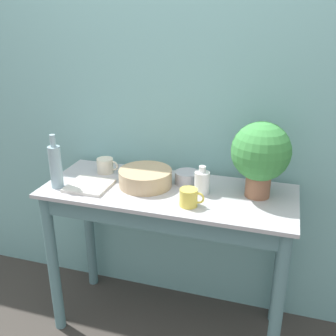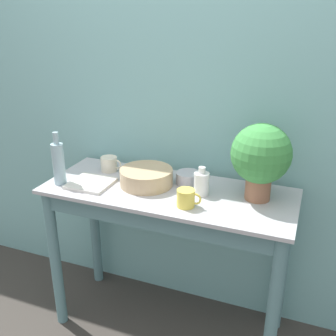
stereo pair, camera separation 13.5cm
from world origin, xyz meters
TOP-DOWN VIEW (x-y plane):
  - wall_back at (0.00, 0.58)m, footprint 6.00×0.05m
  - counter_table at (0.00, 0.24)m, footprint 1.29×0.52m
  - potted_plant at (0.44, 0.32)m, footprint 0.29×0.29m
  - bowl_wash_large at (-0.13, 0.28)m, footprint 0.28×0.28m
  - bottle_tall at (-0.56, 0.13)m, footprint 0.06×0.06m
  - bottle_short at (0.17, 0.27)m, footprint 0.08×0.08m
  - mug_cream at (-0.41, 0.38)m, footprint 0.13×0.09m
  - mug_yellow at (0.15, 0.12)m, footprint 0.12×0.08m
  - bowl_small_steel at (0.07, 0.37)m, footprint 0.13×0.13m
  - tray_board at (-0.40, 0.17)m, footprint 0.22×0.21m

SIDE VIEW (x-z plane):
  - counter_table at x=0.00m, z-range 0.23..1.11m
  - tray_board at x=-0.40m, z-range 0.87..0.89m
  - bowl_small_steel at x=0.07m, z-range 0.87..0.94m
  - mug_cream at x=-0.41m, z-range 0.87..0.96m
  - mug_yellow at x=0.15m, z-range 0.87..0.96m
  - bowl_wash_large at x=-0.13m, z-range 0.87..0.96m
  - bottle_short at x=0.17m, z-range 0.86..1.01m
  - bottle_tall at x=-0.56m, z-range 0.85..1.13m
  - potted_plant at x=0.44m, z-range 0.91..1.28m
  - wall_back at x=0.00m, z-range 0.00..2.40m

